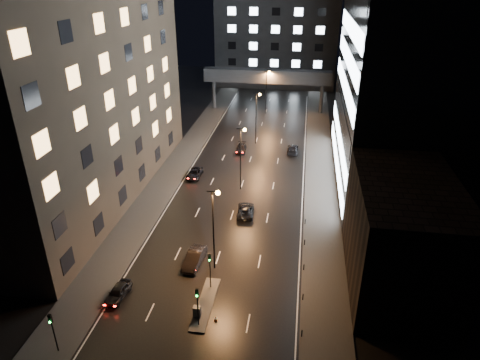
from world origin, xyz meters
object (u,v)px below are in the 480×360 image
(car_away_d, at_px, (241,149))
(utility_cabinet, at_px, (197,312))
(car_toward_a, at_px, (245,210))
(car_away_b, at_px, (194,258))
(car_toward_b, at_px, (293,149))
(car_away_a, at_px, (118,292))
(car_away_c, at_px, (195,174))

(car_away_d, height_order, utility_cabinet, utility_cabinet)
(car_toward_a, bearing_deg, car_away_b, 66.22)
(car_away_d, bearing_deg, car_toward_b, 3.58)
(car_away_a, xyz_separation_m, car_away_d, (6.80, 41.67, -0.03))
(car_away_a, relative_size, car_away_c, 0.85)
(car_away_c, xyz_separation_m, car_toward_a, (10.06, -10.65, 0.03))
(car_away_b, relative_size, car_toward_b, 1.00)
(car_away_a, height_order, car_toward_b, car_toward_b)
(car_away_a, height_order, car_away_d, car_away_a)
(car_away_c, bearing_deg, car_away_d, 64.65)
(utility_cabinet, bearing_deg, car_toward_b, 80.63)
(car_away_a, height_order, car_toward_a, car_toward_a)
(car_toward_a, bearing_deg, car_away_c, -50.77)
(car_away_d, xyz_separation_m, utility_cabinet, (2.10, -43.28, 0.11))
(car_away_c, distance_m, car_toward_a, 14.65)
(car_away_a, bearing_deg, car_away_d, 86.80)
(car_away_a, distance_m, car_away_d, 42.22)
(car_toward_b, bearing_deg, utility_cabinet, 80.80)
(car_away_b, xyz_separation_m, car_toward_a, (4.32, 12.11, -0.13))
(car_away_a, xyz_separation_m, utility_cabinet, (8.90, -1.60, 0.08))
(car_away_c, bearing_deg, car_away_a, -90.46)
(car_away_c, bearing_deg, car_toward_a, -45.58)
(car_toward_b, bearing_deg, car_away_d, 6.99)
(car_away_d, bearing_deg, car_away_c, -119.36)
(car_away_a, xyz_separation_m, car_away_c, (0.78, 29.54, -0.03))
(car_toward_a, bearing_deg, utility_cabinet, 80.47)
(car_away_a, relative_size, car_toward_b, 0.81)
(car_away_c, xyz_separation_m, car_away_d, (6.02, 12.13, 0.00))
(car_away_a, bearing_deg, car_toward_b, 75.03)
(car_away_c, height_order, car_away_d, car_away_d)
(car_away_b, height_order, car_away_d, car_away_b)
(car_away_b, bearing_deg, car_away_a, -129.15)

